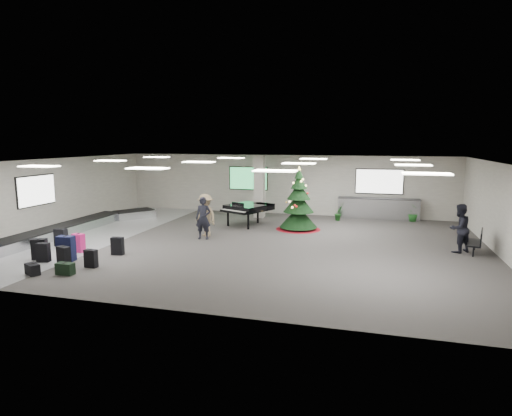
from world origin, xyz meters
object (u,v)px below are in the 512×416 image
(traveler_a, at_px, (203,218))
(potted_plant_right, at_px, (413,213))
(baggage_carousel, at_px, (76,227))
(pink_suitcase, at_px, (79,243))
(traveler_bench, at_px, (459,228))
(potted_plant_left, at_px, (338,213))
(traveler_b, at_px, (206,215))
(service_counter, at_px, (378,208))
(bench, at_px, (477,240))
(christmas_tree, at_px, (299,208))
(grand_piano, at_px, (247,208))

(traveler_a, bearing_deg, potted_plant_right, 30.05)
(baggage_carousel, xyz_separation_m, pink_suitcase, (2.39, -2.92, 0.12))
(traveler_bench, bearing_deg, potted_plant_left, -87.82)
(traveler_a, relative_size, potted_plant_right, 1.95)
(traveler_b, relative_size, potted_plant_right, 2.01)
(service_counter, bearing_deg, traveler_a, -136.59)
(baggage_carousel, bearing_deg, pink_suitcase, -50.77)
(bench, height_order, potted_plant_right, potted_plant_right)
(baggage_carousel, relative_size, christmas_tree, 3.38)
(christmas_tree, height_order, grand_piano, christmas_tree)
(christmas_tree, height_order, traveler_bench, christmas_tree)
(christmas_tree, xyz_separation_m, bench, (6.85, -2.46, -0.51))
(pink_suitcase, height_order, bench, bench)
(christmas_tree, bearing_deg, traveler_bench, -21.65)
(bench, distance_m, traveler_bench, 0.75)
(baggage_carousel, bearing_deg, traveler_bench, 2.40)
(baggage_carousel, bearing_deg, potted_plant_left, 27.91)
(grand_piano, relative_size, bench, 1.79)
(grand_piano, bearing_deg, pink_suitcase, -101.38)
(bench, bearing_deg, christmas_tree, 174.01)
(grand_piano, xyz_separation_m, bench, (9.33, -2.71, -0.36))
(potted_plant_left, bearing_deg, traveler_bench, -47.88)
(pink_suitcase, height_order, potted_plant_right, potted_plant_right)
(traveler_a, bearing_deg, potted_plant_left, 41.88)
(potted_plant_left, xyz_separation_m, potted_plant_right, (3.58, 0.73, 0.07))
(potted_plant_right, bearing_deg, grand_piano, -157.65)
(baggage_carousel, distance_m, potted_plant_right, 15.90)
(bench, height_order, traveler_b, traveler_b)
(potted_plant_left, bearing_deg, traveler_b, -135.17)
(service_counter, bearing_deg, potted_plant_right, -7.49)
(christmas_tree, xyz_separation_m, traveler_b, (-3.52, -2.41, -0.09))
(christmas_tree, bearing_deg, traveler_a, -139.39)
(service_counter, relative_size, potted_plant_right, 4.56)
(bench, distance_m, potted_plant_right, 6.09)
(service_counter, bearing_deg, christmas_tree, -134.09)
(bench, xyz_separation_m, traveler_a, (-10.26, -0.47, 0.39))
(christmas_tree, height_order, potted_plant_left, christmas_tree)
(potted_plant_right, bearing_deg, traveler_a, -143.61)
(traveler_bench, xyz_separation_m, potted_plant_right, (-1.06, 5.86, -0.44))
(service_counter, bearing_deg, traveler_bench, -65.88)
(christmas_tree, bearing_deg, baggage_carousel, -161.52)
(service_counter, distance_m, pink_suitcase, 14.23)
(baggage_carousel, distance_m, traveler_a, 5.97)
(christmas_tree, distance_m, potted_plant_right, 6.20)
(potted_plant_right, bearing_deg, traveler_bench, -79.73)
(baggage_carousel, height_order, christmas_tree, christmas_tree)
(traveler_a, height_order, potted_plant_left, traveler_a)
(grand_piano, distance_m, potted_plant_left, 4.75)
(baggage_carousel, relative_size, traveler_bench, 5.51)
(baggage_carousel, height_order, traveler_a, traveler_a)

